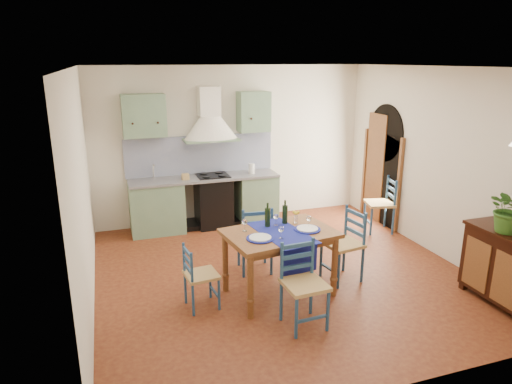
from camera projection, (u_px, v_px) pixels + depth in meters
floor at (282, 273)px, 6.41m from camera, size 5.00×5.00×0.00m
back_wall at (210, 168)px, 8.06m from camera, size 5.00×0.96×2.80m
right_wall at (426, 164)px, 7.05m from camera, size 0.26×5.00×2.80m
left_wall at (82, 194)px, 5.26m from camera, size 0.04×5.00×2.80m
ceiling at (285, 67)px, 5.63m from camera, size 5.00×5.00×0.01m
dining_table at (280, 239)px, 5.66m from camera, size 1.44×1.11×1.16m
chair_near at (303, 284)px, 5.05m from camera, size 0.47×0.47×0.96m
chair_far at (255, 238)px, 6.34m from camera, size 0.51×0.51×0.98m
chair_left at (199, 276)px, 5.42m from camera, size 0.41×0.41×0.80m
chair_right at (344, 244)px, 6.11m from camera, size 0.52×0.52×0.98m
chair_spare at (381, 204)px, 7.86m from camera, size 0.54×0.54×0.95m
sideboard at (506, 265)px, 5.49m from camera, size 0.50×1.05×0.94m
potted_plant at (511, 209)px, 5.29m from camera, size 0.60×0.55×0.57m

